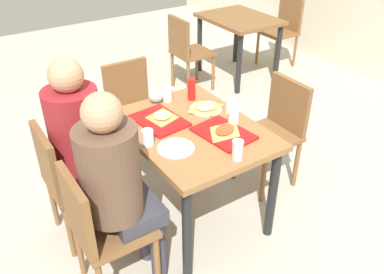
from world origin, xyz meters
name	(u,v)px	position (x,y,z in m)	size (l,w,h in m)	color
ground_plane	(192,214)	(0.00, 0.00, -0.01)	(10.00, 10.00, 0.02)	#B2AD9E
main_table	(192,141)	(0.00, 0.00, 0.63)	(1.02, 0.78, 0.73)	olive
chair_near_left	(67,177)	(-0.26, -0.77, 0.50)	(0.40, 0.40, 0.85)	brown
chair_near_right	(98,226)	(0.26, -0.77, 0.50)	(0.40, 0.40, 0.85)	brown
chair_far_side	(277,126)	(0.00, 0.77, 0.50)	(0.40, 0.40, 0.85)	brown
chair_left_end	(133,106)	(-0.90, 0.00, 0.50)	(0.40, 0.40, 0.85)	brown
person_in_red	(83,137)	(-0.26, -0.63, 0.74)	(0.32, 0.42, 1.26)	#383842
person_in_brown_jacket	(118,181)	(0.26, -0.63, 0.74)	(0.32, 0.42, 1.26)	#383842
tray_red_near	(160,120)	(-0.18, -0.14, 0.74)	(0.36, 0.26, 0.02)	#B21414
tray_red_far	(223,133)	(0.18, 0.12, 0.74)	(0.36, 0.26, 0.02)	#B21414
paper_plate_center	(206,109)	(-0.15, 0.21, 0.74)	(0.22, 0.22, 0.01)	white
paper_plate_near_edge	(176,148)	(0.15, -0.21, 0.74)	(0.22, 0.22, 0.01)	white
pizza_slice_a	(162,116)	(-0.19, -0.11, 0.76)	(0.25, 0.24, 0.02)	#C68C47
pizza_slice_b	(225,130)	(0.18, 0.13, 0.76)	(0.23, 0.26, 0.02)	tan
pizza_slice_c	(206,107)	(-0.15, 0.21, 0.75)	(0.21, 0.22, 0.02)	tan
plastic_cup_a	(231,106)	(-0.03, 0.33, 0.78)	(0.07, 0.07, 0.10)	white
plastic_cup_b	(148,138)	(0.03, -0.33, 0.78)	(0.07, 0.07, 0.10)	white
plastic_cup_c	(167,94)	(-0.41, 0.06, 0.78)	(0.07, 0.07, 0.10)	white
plastic_cup_d	(233,116)	(0.10, 0.25, 0.78)	(0.07, 0.07, 0.10)	white
soda_can	(238,150)	(0.44, 0.02, 0.79)	(0.07, 0.07, 0.12)	#B7BCC6
condiment_bottle	(192,89)	(-0.33, 0.21, 0.81)	(0.06, 0.06, 0.16)	red
foil_bundle	(156,96)	(-0.44, -0.02, 0.78)	(0.10, 0.10, 0.10)	silver
background_table	(239,28)	(-1.79, 1.83, 0.61)	(0.90, 0.70, 0.73)	brown
background_chair_near	(186,49)	(-1.79, 1.10, 0.50)	(0.40, 0.40, 0.85)	brown
background_chair_far	(283,27)	(-1.79, 2.56, 0.50)	(0.40, 0.40, 0.85)	brown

